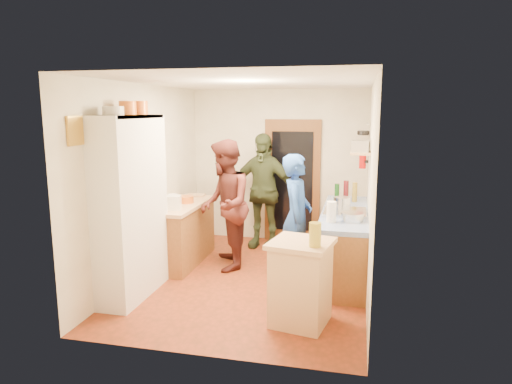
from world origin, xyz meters
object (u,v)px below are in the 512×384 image
(person_hob, at_px, (299,217))
(person_left, at_px, (227,204))
(island_base, at_px, (301,285))
(hutch_body, at_px, (131,207))
(right_counter_base, at_px, (344,245))
(person_back, at_px, (263,191))

(person_hob, relative_size, person_left, 0.91)
(island_base, xyz_separation_m, person_left, (-1.26, 1.55, 0.50))
(hutch_body, bearing_deg, person_hob, 28.45)
(hutch_body, relative_size, right_counter_base, 1.00)
(right_counter_base, height_order, person_back, person_back)
(island_base, distance_m, person_hob, 1.43)
(right_counter_base, distance_m, person_left, 1.74)
(right_counter_base, bearing_deg, person_hob, -155.71)
(right_counter_base, relative_size, person_left, 1.19)
(right_counter_base, xyz_separation_m, person_hob, (-0.60, -0.27, 0.42))
(person_left, bearing_deg, person_hob, 62.22)
(person_left, bearing_deg, person_back, 146.89)
(island_base, relative_size, person_hob, 0.51)
(hutch_body, bearing_deg, right_counter_base, 27.47)
(hutch_body, distance_m, right_counter_base, 2.90)
(right_counter_base, distance_m, island_base, 1.68)
(person_hob, bearing_deg, person_back, 30.01)
(right_counter_base, bearing_deg, hutch_body, -152.53)
(right_counter_base, bearing_deg, person_back, 143.89)
(person_back, bearing_deg, hutch_body, -106.95)
(right_counter_base, bearing_deg, island_base, -103.74)
(person_hob, bearing_deg, right_counter_base, -66.56)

